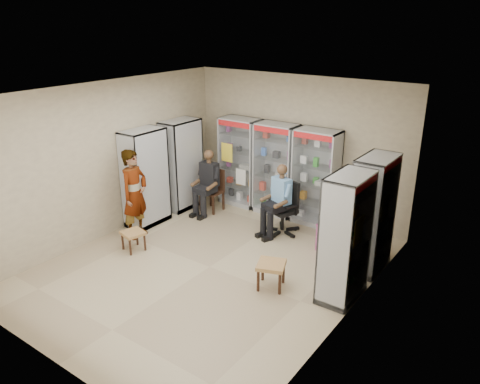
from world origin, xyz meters
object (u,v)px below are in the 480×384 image
Objects in this scene: wooden_chair at (212,191)px; woven_stool_a at (271,275)px; cabinet_back_left at (240,162)px; office_chair at (283,208)px; cabinet_back_right at (316,178)px; cabinet_left_far at (182,165)px; cabinet_right_near at (345,238)px; cabinet_right_far at (372,214)px; cabinet_left_near at (145,178)px; seated_shopkeeper at (282,202)px; pink_trunk at (336,238)px; standing_man at (135,194)px; cabinet_back_mid at (276,169)px; woven_stool_b at (134,241)px.

wooden_chair is 3.36m from woven_stool_a.
cabinet_back_left reaches higher than wooden_chair.
cabinet_back_right is at bearing 89.19° from office_chair.
cabinet_back_left and cabinet_left_far have the same top height.
cabinet_right_near is (3.53, -2.23, 0.00)m from cabinet_back_left.
cabinet_right_far is 4.64× the size of woven_stool_a.
office_chair is (-1.92, 1.44, -0.47)m from cabinet_right_near.
cabinet_left_far is 1.10m from cabinet_left_near.
cabinet_left_near is 1.47× the size of seated_shopkeeper.
cabinet_right_far and cabinet_left_near have the same top height.
cabinet_left_far is (-0.93, -0.93, 0.00)m from cabinet_back_left.
pink_trunk is 1.28× the size of woven_stool_a.
cabinet_back_left is 1.00× the size of cabinet_left_far.
cabinet_right_near is 1.47× the size of seated_shopkeeper.
cabinet_back_right reaches higher than standing_man.
cabinet_back_mid reaches higher than standing_man.
standing_man is at bearing -122.84° from seated_shopkeeper.
standing_man is at bearing 26.60° from cabinet_left_near.
cabinet_right_far is 2.13× the size of wooden_chair.
cabinet_back_mid is at bearing 31.31° from wooden_chair.
woven_stool_b is at bearing -125.13° from cabinet_back_right.
woven_stool_b is (-0.25, -3.05, -0.81)m from cabinet_back_left.
pink_trunk is at bearing -2.87° from wooden_chair.
cabinet_back_left is 1.85m from office_chair.
cabinet_back_left is 1.90m from cabinet_back_right.
standing_man is at bearing -104.09° from cabinet_back_left.
cabinet_back_right reaches higher than wooden_chair.
cabinet_back_left is 4.64× the size of woven_stool_a.
cabinet_left_far reaches higher than pink_trunk.
cabinet_right_far is 1.13× the size of standing_man.
woven_stool_a is at bearing 8.45° from woven_stool_b.
seated_shopkeeper is (-1.92, 0.29, -0.32)m from cabinet_right_far.
cabinet_left_near is 3.58m from woven_stool_a.
cabinet_back_mid is 1.13× the size of standing_man.
cabinet_back_right is 1.98m from cabinet_right_far.
cabinet_back_left reaches higher than office_chair.
cabinet_left_near is 5.36× the size of woven_stool_b.
cabinet_right_near reaches higher than office_chair.
cabinet_right_far is (1.63, -1.13, 0.00)m from cabinet_back_right.
cabinet_left_near is (-2.83, -2.03, 0.00)m from cabinet_back_right.
woven_stool_b is (-1.20, -3.05, -0.81)m from cabinet_back_mid.
pink_trunk is at bearing -17.38° from cabinet_back_left.
cabinet_left_far is (-2.83, -0.93, 0.00)m from cabinet_back_right.
office_chair is 1.94× the size of pink_trunk.
cabinet_right_near and cabinet_left_far have the same top height.
cabinet_right_near is 1.00× the size of cabinet_left_near.
cabinet_left_far reaches higher than woven_stool_b.
cabinet_back_left is at bearing 135.00° from cabinet_left_far.
cabinet_right_far reaches higher than standing_man.
cabinet_back_mid is at bearing 137.20° from cabinet_left_near.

